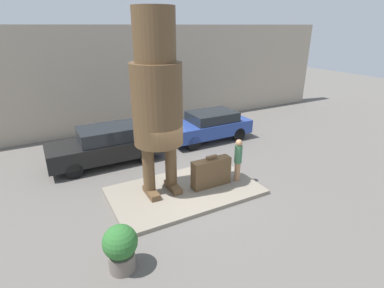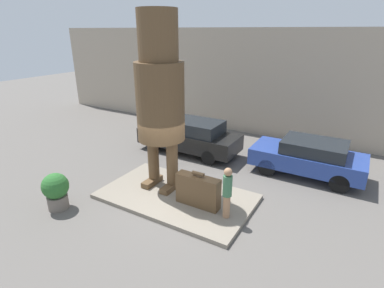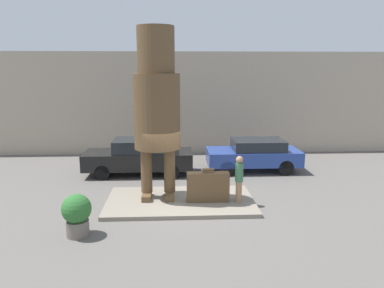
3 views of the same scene
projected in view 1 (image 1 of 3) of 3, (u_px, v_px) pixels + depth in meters
The scene contains 9 objects.
ground_plane at pixel (185, 193), 10.38m from camera, with size 60.00×60.00×0.00m, color #605B56.
pedestal at pixel (185, 191), 10.36m from camera, with size 5.04×2.94×0.13m.
building_backdrop at pixel (116, 79), 15.92m from camera, with size 28.00×0.60×5.43m.
statue_figure at pixel (157, 93), 9.01m from camera, with size 1.56×1.56×5.78m.
giant_suitcase at pixel (211, 172), 10.41m from camera, with size 1.43×0.37×1.16m.
tourist at pixel (238, 158), 10.62m from camera, with size 0.27×0.27×1.59m.
parked_car_black at pixel (108, 144), 12.36m from camera, with size 4.65×1.73×1.56m.
parked_car_blue at pixel (209, 125), 14.88m from camera, with size 4.13×1.81×1.44m.
planter_pot at pixel (121, 247), 6.90m from camera, with size 0.81×0.81×1.20m.
Camera 1 is at (-4.06, -8.05, 5.41)m, focal length 28.00 mm.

